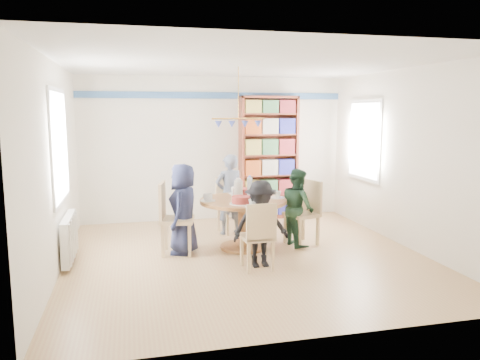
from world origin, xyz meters
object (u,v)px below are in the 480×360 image
object	(u,v)px
person_right	(298,207)
person_far	(229,194)
dining_table	(243,212)
chair_far	(230,202)
person_left	(183,209)
chair_left	(171,215)
chair_near	(259,233)
bookshelf	(268,159)
radiator	(69,238)
person_near	(261,224)
chair_right	(306,209)

from	to	relation	value
person_right	person_far	size ratio (longest dim) A/B	0.88
dining_table	person_far	xyz separation A→B (m)	(-0.03, 0.87, 0.12)
chair_far	person_far	world-z (taller)	person_far
person_left	person_far	xyz separation A→B (m)	(0.87, 0.91, 0.02)
dining_table	chair_far	xyz separation A→B (m)	(0.01, 1.04, -0.04)
chair_left	person_right	distance (m)	1.93
chair_far	chair_near	distance (m)	2.07
dining_table	bookshelf	size ratio (longest dim) A/B	0.55
radiator	dining_table	xyz separation A→B (m)	(2.47, 0.13, 0.21)
person_left	person_near	distance (m)	1.25
chair_far	bookshelf	world-z (taller)	bookshelf
chair_far	person_near	size ratio (longest dim) A/B	0.81
radiator	person_far	size ratio (longest dim) A/B	0.74
dining_table	chair_left	bearing A→B (deg)	-178.66
chair_right	person_right	distance (m)	0.18
bookshelf	chair_left	bearing A→B (deg)	-136.54
chair_far	person_far	xyz separation A→B (m)	(-0.04, -0.17, 0.16)
person_far	chair_left	bearing A→B (deg)	30.11
radiator	dining_table	bearing A→B (deg)	3.00
chair_near	person_left	bearing A→B (deg)	130.77
chair_far	person_left	size ratio (longest dim) A/B	0.72
person_near	bookshelf	bearing A→B (deg)	69.28
dining_table	chair_near	bearing A→B (deg)	-92.49
chair_near	bookshelf	bearing A→B (deg)	71.11
person_near	chair_near	bearing A→B (deg)	-115.16
dining_table	chair_far	distance (m)	1.04
person_near	bookshelf	world-z (taller)	bookshelf
chair_far	person_left	bearing A→B (deg)	-130.28
person_left	bookshelf	distance (m)	2.75
person_right	person_near	distance (m)	1.18
person_near	person_right	bearing A→B (deg)	43.34
chair_left	bookshelf	distance (m)	2.87
chair_far	chair_left	bearing A→B (deg)	-135.80
chair_right	dining_table	bearing A→B (deg)	-178.84
radiator	chair_right	world-z (taller)	chair_right
person_right	chair_left	bearing A→B (deg)	81.86
chair_far	bookshelf	bearing A→B (deg)	42.57
person_right	person_far	bearing A→B (deg)	36.40
radiator	person_far	distance (m)	2.66
radiator	chair_far	distance (m)	2.75
chair_left	person_near	world-z (taller)	person_near
radiator	bookshelf	world-z (taller)	bookshelf
chair_left	chair_right	xyz separation A→B (m)	(2.09, 0.05, -0.03)
chair_right	bookshelf	bearing A→B (deg)	91.47
chair_left	bookshelf	xyz separation A→B (m)	(2.04, 1.94, 0.57)
person_near	chair_right	bearing A→B (deg)	40.13
chair_left	person_near	size ratio (longest dim) A/B	0.91
chair_right	chair_left	bearing A→B (deg)	-178.74
chair_left	bookshelf	size ratio (longest dim) A/B	0.45
dining_table	person_near	size ratio (longest dim) A/B	1.12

